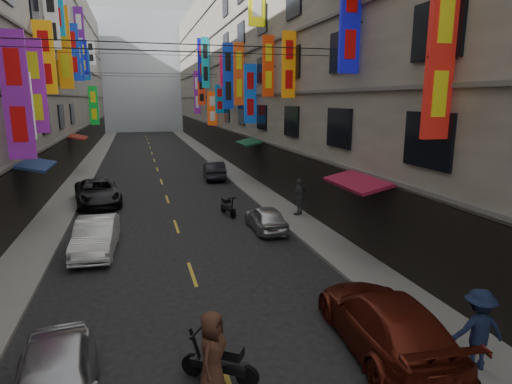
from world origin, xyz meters
TOP-DOWN VIEW (x-y plane):
  - sidewalk_left at (-6.00, 42.00)m, footprint 2.00×90.00m
  - sidewalk_right at (6.00, 42.00)m, footprint 2.00×90.00m
  - building_row_right at (11.99, 42.00)m, footprint 10.14×90.00m
  - haze_block at (0.00, 92.00)m, footprint 18.00×8.00m
  - shop_signage at (-0.27, 35.59)m, footprint 14.00×55.00m
  - street_awnings at (-1.26, 26.00)m, footprint 13.99×35.20m
  - overhead_cables at (0.00, 30.00)m, footprint 14.00×38.04m
  - lane_markings at (0.00, 39.00)m, footprint 0.12×80.20m
  - scooter_crossing at (-0.14, 11.96)m, footprint 1.55×1.13m
  - scooter_far_right at (2.84, 25.37)m, footprint 0.63×1.79m
  - car_left_mid at (-3.40, 21.17)m, footprint 1.69×4.29m
  - car_left_far at (-4.00, 29.82)m, footprint 3.11×5.42m
  - car_right_near at (3.94, 12.11)m, footprint 2.51×5.22m
  - car_right_mid at (4.00, 22.26)m, footprint 1.41×3.48m
  - car_right_far at (4.00, 35.98)m, footprint 1.78×4.29m
  - pedestrian_rnear at (5.40, 10.76)m, footprint 1.30×0.82m
  - pedestrian_rfar at (6.36, 24.02)m, footprint 1.29×1.15m
  - pedestrian_crossing at (-0.38, 11.60)m, footprint 1.00×1.09m

SIDE VIEW (x-z plane):
  - lane_markings at x=0.00m, z-range 0.00..0.01m
  - sidewalk_left at x=-6.00m, z-range 0.00..0.12m
  - sidewalk_right at x=6.00m, z-range 0.00..0.12m
  - scooter_crossing at x=-0.14m, z-range -0.13..1.01m
  - scooter_far_right at x=2.84m, z-range -0.13..1.01m
  - car_right_mid at x=4.00m, z-range 0.00..1.18m
  - car_right_far at x=4.00m, z-range 0.00..1.38m
  - car_left_mid at x=-3.40m, z-range 0.00..1.39m
  - car_left_far at x=-4.00m, z-range 0.00..1.42m
  - car_right_near at x=3.94m, z-range 0.00..1.47m
  - pedestrian_crossing at x=-0.38m, z-range 0.00..1.85m
  - pedestrian_rnear at x=5.40m, z-range 0.12..1.99m
  - pedestrian_rfar at x=6.36m, z-range 0.12..2.04m
  - street_awnings at x=-1.26m, z-range 2.80..3.20m
  - overhead_cables at x=0.00m, z-range 8.18..9.42m
  - shop_signage at x=-0.27m, z-range 3.11..15.02m
  - building_row_right at x=11.99m, z-range -0.01..18.99m
  - haze_block at x=0.00m, z-range 0.00..22.00m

